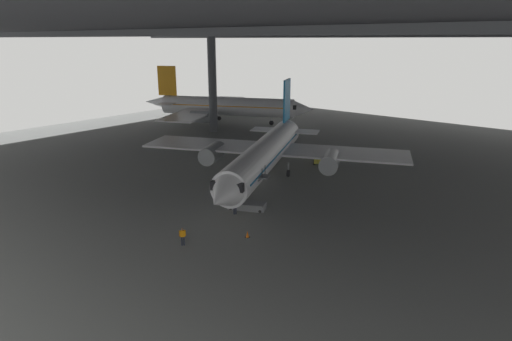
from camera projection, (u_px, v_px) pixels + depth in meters
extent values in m
plane|color=slate|center=(256.00, 181.00, 53.27)|extent=(110.00, 110.00, 0.00)
cylinder|color=#4C4F54|center=(212.00, 84.00, 79.57)|extent=(1.50, 1.50, 17.60)
cube|color=#38383D|center=(322.00, 27.00, 58.19)|extent=(121.00, 99.00, 1.20)
cube|color=#4C4F54|center=(180.00, 32.00, 40.18)|extent=(115.50, 0.50, 0.70)
cube|color=#4C4F54|center=(375.00, 35.00, 70.67)|extent=(115.50, 0.50, 0.70)
cylinder|color=white|center=(265.00, 154.00, 52.32)|extent=(14.38, 26.13, 3.62)
cone|color=white|center=(222.00, 196.00, 38.33)|extent=(5.02, 5.42, 3.55)
cube|color=black|center=(231.00, 183.00, 40.32)|extent=(3.85, 3.58, 0.80)
cone|color=white|center=(289.00, 128.00, 66.20)|extent=(5.19, 6.55, 3.08)
cube|color=#1972B2|center=(287.00, 100.00, 62.82)|extent=(1.84, 3.71, 5.93)
cube|color=white|center=(302.00, 131.00, 62.48)|extent=(5.42, 4.60, 0.16)
cube|color=white|center=(268.00, 130.00, 63.76)|extent=(5.42, 4.60, 0.16)
cube|color=white|center=(347.00, 153.00, 54.10)|extent=(16.53, 12.22, 0.24)
cylinder|color=#9EA3A8|center=(330.00, 161.00, 52.92)|extent=(3.98, 5.22, 2.25)
cube|color=white|center=(205.00, 144.00, 58.84)|extent=(16.53, 12.22, 0.24)
cylinder|color=#9EA3A8|center=(213.00, 153.00, 56.74)|extent=(3.98, 5.22, 2.25)
cube|color=#1972B2|center=(265.00, 152.00, 52.24)|extent=(13.64, 24.36, 0.16)
cylinder|color=#9EA3A8|center=(243.00, 196.00, 44.57)|extent=(0.20, 0.20, 1.15)
cylinder|color=black|center=(243.00, 204.00, 44.80)|extent=(0.64, 0.94, 0.90)
cylinder|color=#9EA3A8|center=(288.00, 167.00, 54.77)|extent=(0.20, 0.20, 1.15)
cylinder|color=black|center=(288.00, 173.00, 55.00)|extent=(0.64, 0.94, 0.90)
cylinder|color=#9EA3A8|center=(251.00, 164.00, 55.99)|extent=(0.20, 0.20, 1.15)
cylinder|color=black|center=(251.00, 170.00, 56.22)|extent=(0.64, 0.94, 0.90)
cube|color=slate|center=(247.00, 206.00, 44.55)|extent=(4.04, 2.91, 0.70)
cube|color=slate|center=(247.00, 189.00, 44.03)|extent=(3.72, 2.62, 2.99)
cube|color=slate|center=(264.00, 177.00, 43.19)|extent=(1.54, 1.64, 0.12)
cylinder|color=black|center=(265.00, 170.00, 43.60)|extent=(0.06, 0.06, 1.00)
cylinder|color=black|center=(262.00, 173.00, 42.49)|extent=(0.06, 0.06, 1.00)
cylinder|color=black|center=(263.00, 206.00, 44.87)|extent=(0.32, 0.23, 0.30)
cylinder|color=black|center=(260.00, 211.00, 43.57)|extent=(0.32, 0.23, 0.30)
cylinder|color=black|center=(235.00, 204.00, 45.64)|extent=(0.32, 0.23, 0.30)
cylinder|color=black|center=(231.00, 208.00, 44.35)|extent=(0.32, 0.23, 0.30)
cylinder|color=#232838|center=(182.00, 241.00, 36.61)|extent=(0.14, 0.14, 0.79)
cylinder|color=#232838|center=(184.00, 241.00, 36.65)|extent=(0.14, 0.14, 0.79)
cube|color=orange|center=(183.00, 234.00, 36.44)|extent=(0.39, 0.42, 0.56)
cylinder|color=orange|center=(180.00, 233.00, 36.38)|extent=(0.09, 0.09, 0.53)
cylinder|color=orange|center=(185.00, 233.00, 36.48)|extent=(0.09, 0.09, 0.53)
sphere|color=#8C6647|center=(182.00, 229.00, 36.32)|extent=(0.22, 0.22, 0.22)
cylinder|color=#232838|center=(236.00, 210.00, 43.21)|extent=(0.14, 0.14, 0.78)
cylinder|color=#232838|center=(234.00, 211.00, 43.15)|extent=(0.14, 0.14, 0.78)
cube|color=orange|center=(235.00, 204.00, 42.99)|extent=(0.38, 0.42, 0.56)
cylinder|color=orange|center=(237.00, 204.00, 43.05)|extent=(0.09, 0.09, 0.53)
cylinder|color=orange|center=(233.00, 204.00, 42.91)|extent=(0.09, 0.09, 0.53)
sphere|color=beige|center=(235.00, 200.00, 42.87)|extent=(0.21, 0.21, 0.21)
cylinder|color=white|center=(227.00, 106.00, 89.41)|extent=(26.41, 15.22, 3.69)
cone|color=white|center=(302.00, 109.00, 85.87)|extent=(5.56, 5.18, 3.62)
cube|color=black|center=(291.00, 106.00, 86.27)|extent=(3.69, 3.95, 0.81)
cone|color=white|center=(158.00, 102.00, 92.84)|extent=(6.68, 5.38, 3.14)
cube|color=orange|center=(167.00, 81.00, 91.01)|extent=(3.73, 1.96, 6.04)
cube|color=white|center=(178.00, 100.00, 94.43)|extent=(4.75, 5.54, 0.16)
cube|color=white|center=(167.00, 103.00, 89.62)|extent=(4.75, 5.54, 0.16)
cube|color=white|center=(221.00, 101.00, 99.43)|extent=(12.72, 16.82, 0.24)
cylinder|color=#9EA3A8|center=(227.00, 106.00, 97.43)|extent=(5.32, 4.14, 2.29)
cube|color=white|center=(189.00, 115.00, 81.65)|extent=(12.72, 16.82, 0.24)
cylinder|color=#9EA3A8|center=(203.00, 117.00, 83.09)|extent=(5.32, 4.14, 2.29)
cube|color=orange|center=(227.00, 105.00, 89.33)|extent=(24.63, 14.42, 0.16)
cylinder|color=#9EA3A8|center=(272.00, 119.00, 87.92)|extent=(0.20, 0.20, 1.15)
cylinder|color=black|center=(271.00, 123.00, 88.15)|extent=(0.94, 0.66, 0.90)
cylinder|color=#9EA3A8|center=(219.00, 115.00, 92.93)|extent=(0.20, 0.20, 1.15)
cylinder|color=black|center=(219.00, 118.00, 93.16)|extent=(0.94, 0.66, 0.90)
cylinder|color=#9EA3A8|center=(211.00, 118.00, 88.38)|extent=(0.20, 0.20, 1.15)
cylinder|color=black|center=(211.00, 122.00, 88.61)|extent=(0.94, 0.66, 0.90)
cube|color=black|center=(247.00, 237.00, 38.21)|extent=(0.36, 0.36, 0.04)
cone|color=orange|center=(247.00, 234.00, 38.13)|extent=(0.30, 0.30, 0.56)
cube|color=yellow|center=(318.00, 159.00, 60.90)|extent=(2.18, 2.50, 0.70)
cylinder|color=black|center=(322.00, 163.00, 60.17)|extent=(0.38, 0.47, 0.44)
cylinder|color=black|center=(314.00, 163.00, 60.31)|extent=(0.38, 0.47, 0.44)
cylinder|color=black|center=(322.00, 160.00, 61.68)|extent=(0.38, 0.47, 0.44)
cylinder|color=black|center=(314.00, 160.00, 61.83)|extent=(0.38, 0.47, 0.44)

